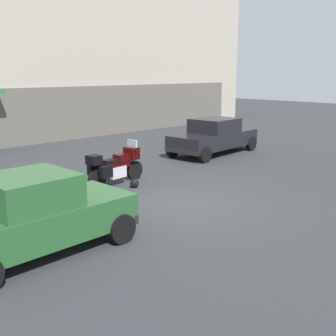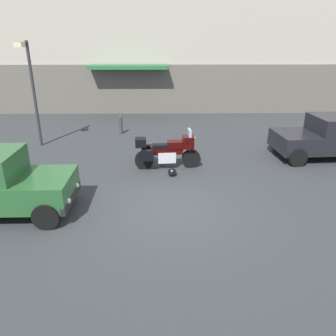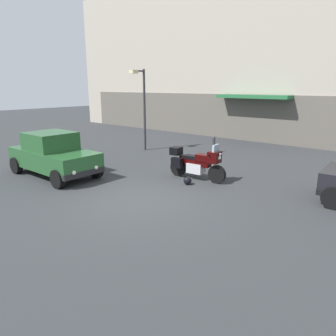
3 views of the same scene
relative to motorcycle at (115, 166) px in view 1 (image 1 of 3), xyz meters
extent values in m
plane|color=#2D3033|center=(0.04, -2.93, -0.62)|extent=(80.00, 80.00, 0.00)
cylinder|color=black|center=(0.85, 0.07, -0.30)|extent=(0.65, 0.19, 0.64)
cylinder|color=black|center=(-0.76, -0.06, -0.30)|extent=(0.65, 0.19, 0.64)
cylinder|color=#B7B7BC|center=(0.83, 0.07, 0.13)|extent=(0.33, 0.10, 0.68)
cube|color=#B7B7BC|center=(0.01, 0.00, -0.20)|extent=(0.63, 0.45, 0.36)
cube|color=black|center=(0.01, 0.00, 0.04)|extent=(1.12, 0.37, 0.28)
cube|color=black|center=(0.30, 0.02, 0.22)|extent=(0.55, 0.38, 0.24)
cube|color=black|center=(-0.19, -0.02, 0.18)|extent=(0.58, 0.34, 0.12)
cube|color=black|center=(0.73, 0.06, 0.30)|extent=(0.39, 0.47, 0.40)
cube|color=#8C9EAD|center=(0.77, 0.06, 0.60)|extent=(0.11, 0.41, 0.28)
sphere|color=#EAEACC|center=(0.91, 0.07, 0.30)|extent=(0.14, 0.14, 0.14)
cylinder|color=black|center=(0.65, 0.05, 0.40)|extent=(0.09, 0.62, 0.04)
cylinder|color=#B7B7BC|center=(-0.61, 0.15, -0.32)|extent=(0.56, 0.13, 0.09)
cube|color=black|center=(-0.67, 0.22, -0.04)|extent=(0.41, 0.23, 0.36)
cube|color=black|center=(-0.62, -0.33, -0.04)|extent=(0.41, 0.23, 0.36)
cube|color=black|center=(-0.86, -0.07, 0.33)|extent=(0.39, 0.43, 0.28)
cylinder|color=black|center=(-0.16, 0.17, -0.47)|extent=(0.03, 0.13, 0.29)
sphere|color=black|center=(0.17, -0.72, -0.48)|extent=(0.28, 0.28, 0.28)
cube|color=#235128|center=(-4.31, -3.08, 0.04)|extent=(3.83, 1.70, 0.68)
cube|color=#235128|center=(-4.46, -3.08, 0.70)|extent=(1.62, 1.53, 0.64)
cube|color=#8C9EAD|center=(-3.71, -3.07, 0.70)|extent=(0.08, 1.39, 0.54)
cube|color=black|center=(-2.46, -3.05, -0.20)|extent=(0.15, 1.64, 0.20)
cylinder|color=black|center=(-2.87, -2.27, -0.30)|extent=(0.64, 0.23, 0.64)
cylinder|color=black|center=(-2.85, -3.83, -0.30)|extent=(0.64, 0.23, 0.64)
sphere|color=silver|center=(-2.42, -2.60, -0.08)|extent=(0.14, 0.14, 0.14)
sphere|color=silver|center=(-2.40, -3.50, -0.08)|extent=(0.14, 0.14, 0.14)
cube|color=black|center=(6.31, 1.07, 0.02)|extent=(4.60, 2.05, 0.64)
cube|color=black|center=(6.36, 1.07, 0.64)|extent=(2.00, 1.74, 0.60)
cube|color=#8C9EAD|center=(7.26, 1.13, 0.64)|extent=(0.16, 1.50, 0.51)
cube|color=#8C9EAD|center=(5.46, 1.02, 0.64)|extent=(0.16, 1.50, 0.48)
cube|color=black|center=(8.50, 1.21, -0.20)|extent=(0.23, 1.76, 0.20)
cube|color=black|center=(4.11, 0.93, -0.20)|extent=(0.23, 1.76, 0.20)
cylinder|color=black|center=(8.05, 2.03, -0.30)|extent=(0.65, 0.26, 0.64)
cylinder|color=black|center=(8.16, 0.35, -0.30)|extent=(0.65, 0.26, 0.64)
cylinder|color=black|center=(4.46, 1.79, -0.30)|extent=(0.65, 0.26, 0.64)
cylinder|color=black|center=(4.57, 0.12, -0.30)|extent=(0.65, 0.26, 0.64)
sphere|color=silver|center=(8.52, 1.70, -0.08)|extent=(0.14, 0.14, 0.14)
sphere|color=silver|center=(8.58, 0.73, -0.08)|extent=(0.14, 0.14, 0.14)
camera|label=1|loc=(-8.01, -10.39, 2.92)|focal=44.67mm
camera|label=2|loc=(-0.11, -10.59, 3.56)|focal=35.16mm
camera|label=3|loc=(6.42, -9.07, 2.68)|focal=33.77mm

